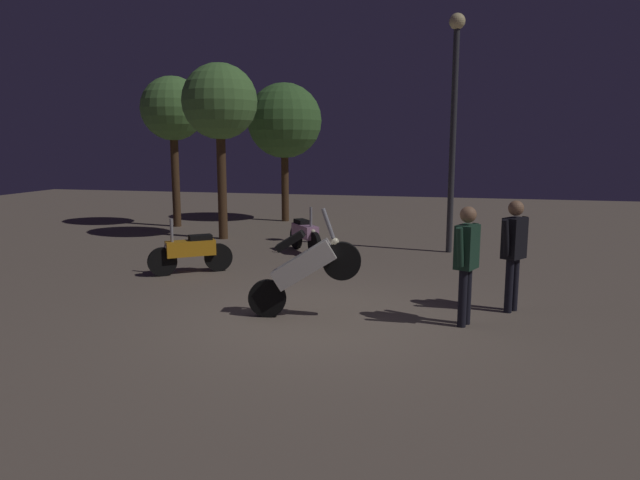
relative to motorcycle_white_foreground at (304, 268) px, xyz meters
The scene contains 10 objects.
ground_plane 0.78m from the motorcycle_white_foreground, ahead, with size 40.00×40.00×0.00m, color #756656.
motorcycle_white_foreground is the anchor object (origin of this frame).
motorcycle_pink_parked_left 5.17m from the motorcycle_white_foreground, 104.77° to the left, with size 1.10×1.37×1.11m.
motorcycle_orange_parked_right 3.74m from the motorcycle_white_foreground, 141.57° to the left, with size 1.39×1.08×1.11m.
person_rider_beside 2.32m from the motorcycle_white_foreground, ahead, with size 0.36×0.65×1.69m.
person_bystander_far 3.19m from the motorcycle_white_foreground, 19.27° to the left, with size 0.45×0.60×1.71m.
streetlamp_near 6.69m from the motorcycle_white_foreground, 71.24° to the left, with size 0.36×0.36×5.39m.
tree_left_bg 11.07m from the motorcycle_white_foreground, 108.29° to the left, with size 2.39×2.39×4.45m.
tree_center_bg 8.04m from the motorcycle_white_foreground, 121.76° to the left, with size 1.96×1.96×4.59m.
tree_right_bg 10.74m from the motorcycle_white_foreground, 127.20° to the left, with size 1.90×1.90×4.52m.
Camera 1 is at (1.91, -7.96, 2.55)m, focal length 32.58 mm.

